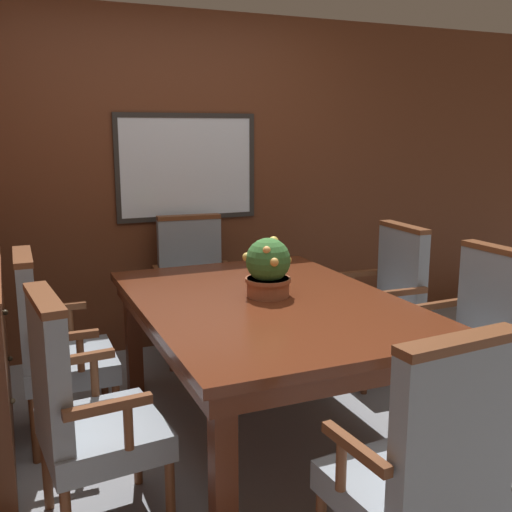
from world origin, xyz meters
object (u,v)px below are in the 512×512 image
at_px(dining_table, 267,316).
at_px(chair_right_far, 386,297).
at_px(chair_left_far, 52,342).
at_px(chair_right_near, 477,336).
at_px(chair_head_far, 193,283).
at_px(potted_plant, 268,268).
at_px(chair_left_near, 82,408).
at_px(chair_head_near, 426,465).

relative_size(dining_table, chair_right_far, 1.82).
relative_size(chair_left_far, chair_right_near, 1.00).
relative_size(chair_head_far, potted_plant, 3.26).
distance_m(chair_left_near, chair_right_near, 2.05).
bearing_deg(chair_right_near, chair_head_near, -51.28).
distance_m(chair_right_far, potted_plant, 1.14).
xyz_separation_m(chair_left_far, chair_right_near, (2.09, -0.78, 0.00)).
xyz_separation_m(dining_table, chair_right_near, (1.05, -0.39, -0.13)).
relative_size(dining_table, chair_right_near, 1.82).
bearing_deg(chair_right_near, chair_head_far, -150.02).
xyz_separation_m(chair_head_far, potted_plant, (0.03, -1.24, 0.37)).
distance_m(chair_left_far, chair_head_far, 1.38).
xyz_separation_m(chair_left_far, potted_plant, (1.07, -0.33, 0.37)).
height_order(chair_left_far, chair_right_far, same).
height_order(chair_left_near, chair_right_near, same).
height_order(dining_table, chair_right_far, chair_right_far).
height_order(chair_left_near, chair_right_far, same).
relative_size(dining_table, potted_plant, 5.93).
bearing_deg(chair_head_far, chair_head_near, -85.52).
bearing_deg(chair_left_near, chair_left_far, -2.20).
height_order(dining_table, potted_plant, potted_plant).
distance_m(chair_head_far, potted_plant, 1.29).
relative_size(chair_head_far, chair_right_near, 1.00).
relative_size(chair_left_near, chair_right_far, 1.00).
height_order(dining_table, chair_left_near, chair_left_near).
distance_m(chair_right_far, chair_head_near, 2.03).
relative_size(chair_right_near, chair_head_near, 1.00).
bearing_deg(chair_head_far, chair_right_far, -34.91).
relative_size(chair_right_far, chair_head_near, 1.00).
bearing_deg(chair_right_far, potted_plant, -67.73).
bearing_deg(chair_right_near, chair_right_far, 178.16).
xyz_separation_m(chair_head_far, chair_right_near, (1.06, -1.68, 0.00)).
relative_size(dining_table, chair_left_near, 1.82).
bearing_deg(chair_right_near, chair_left_near, -90.67).
height_order(chair_left_far, chair_right_near, same).
xyz_separation_m(chair_right_near, potted_plant, (-1.02, 0.45, 0.37)).
height_order(chair_left_far, chair_head_far, same).
height_order(chair_left_far, chair_head_near, same).
relative_size(chair_left_near, chair_right_near, 1.00).
height_order(dining_table, chair_right_near, chair_right_near).
relative_size(chair_left_far, potted_plant, 3.26).
bearing_deg(dining_table, chair_head_near, -90.44).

